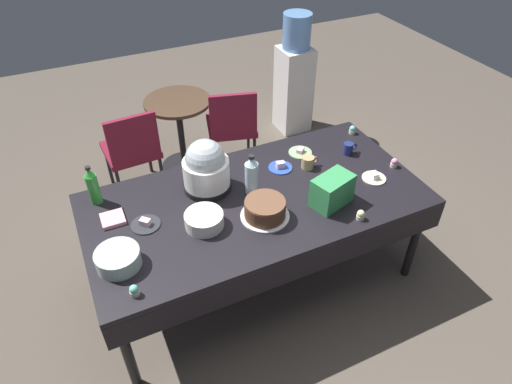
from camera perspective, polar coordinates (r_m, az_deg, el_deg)
The scene contains 24 objects.
ground at distance 3.48m, azimuth 0.00°, elevation -10.23°, with size 9.00×9.00×0.00m, color brown.
potluck_table at distance 2.99m, azimuth 0.00°, elevation -1.66°, with size 2.20×1.10×0.75m.
frosted_layer_cake at distance 2.77m, azimuth 1.14°, elevation -2.21°, with size 0.31×0.31×0.12m.
slow_cooker at distance 2.95m, azimuth -6.30°, elevation 3.05°, with size 0.32×0.32×0.37m.
glass_salad_bowl at distance 2.61m, azimuth -16.94°, elevation -8.01°, with size 0.25×0.25×0.10m, color #B2C6BC.
ceramic_snack_bowl at distance 2.74m, azimuth -6.53°, elevation -3.50°, with size 0.24×0.24×0.09m, color silver.
dessert_plate_charcoal at distance 2.83m, azimuth -13.70°, elevation -3.90°, with size 0.18×0.18×0.04m.
dessert_plate_cream at distance 3.21m, azimuth 14.61°, elevation 1.81°, with size 0.16×0.16×0.05m.
dessert_plate_cobalt at distance 3.20m, azimuth 3.08°, elevation 3.20°, with size 0.17×0.17×0.05m.
dessert_plate_sage at distance 3.37m, azimuth 5.58°, elevation 5.03°, with size 0.17×0.17×0.04m.
cupcake_rose at distance 3.65m, azimuth 12.01°, elevation 7.65°, with size 0.05×0.05×0.07m.
cupcake_lemon at distance 2.46m, azimuth -15.06°, elevation -11.88°, with size 0.05×0.05×0.07m.
cupcake_berry at distance 2.85m, azimuth 13.01°, elevation -2.84°, with size 0.05×0.05×0.07m.
cupcake_cocoa at distance 3.35m, azimuth 16.97°, elevation 3.52°, with size 0.05×0.05×0.07m.
soda_bottle_water at distance 2.91m, azimuth -0.61°, elevation 2.05°, with size 0.09×0.09×0.29m.
soda_bottle_lime_soda at distance 3.02m, azimuth -19.81°, elevation 0.71°, with size 0.07×0.07×0.28m.
coffee_mug_tan at distance 3.21m, azimuth 6.55°, elevation 3.75°, with size 0.13×0.09×0.09m.
coffee_mug_navy at distance 3.40m, azimuth 11.53°, elevation 5.38°, with size 0.11×0.07×0.09m.
soda_carton at distance 2.89m, azimuth 9.54°, elevation 0.17°, with size 0.26×0.16×0.20m, color #338C4C.
paper_napkin_stack at distance 2.92m, azimuth -17.55°, elevation -3.24°, with size 0.14×0.14×0.02m, color pink.
maroon_chair_left at distance 4.02m, azimuth -15.31°, elevation 5.39°, with size 0.47×0.47×0.85m.
maroon_chair_right at distance 4.22m, azimuth -3.03°, elevation 8.57°, with size 0.54×0.54×0.85m.
round_cafe_table at distance 4.29m, azimuth -9.57°, elevation 8.67°, with size 0.60×0.60×0.72m.
water_cooler at distance 4.86m, azimuth 4.82°, elevation 14.15°, with size 0.32×0.32×1.24m.
Camera 1 is at (-0.96, -2.04, 2.65)m, focal length 31.85 mm.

